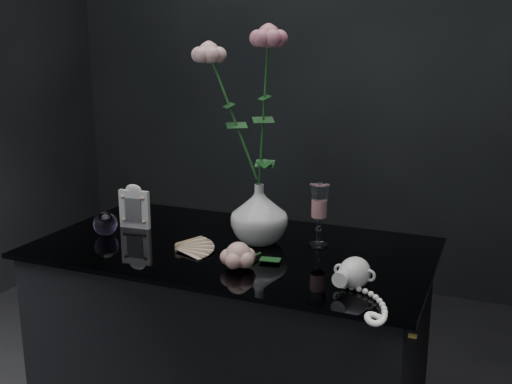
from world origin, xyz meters
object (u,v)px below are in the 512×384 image
at_px(picture_frame, 134,206).
at_px(paperweight, 105,224).
at_px(vase, 259,214).
at_px(pearl_jar, 355,271).
at_px(loose_rose, 238,255).
at_px(wine_glass, 319,215).

height_order(picture_frame, paperweight, picture_frame).
relative_size(vase, pearl_jar, 0.65).
bearing_deg(paperweight, picture_frame, 69.08).
distance_m(vase, loose_rose, 0.21).
height_order(wine_glass, pearl_jar, wine_glass).
relative_size(picture_frame, pearl_jar, 0.52).
relative_size(vase, loose_rose, 0.85).
bearing_deg(vase, wine_glass, 13.08).
relative_size(picture_frame, loose_rose, 0.69).
height_order(paperweight, loose_rose, paperweight).
height_order(vase, wine_glass, wine_glass).
relative_size(wine_glass, pearl_jar, 0.67).
bearing_deg(loose_rose, vase, 118.80).
bearing_deg(pearl_jar, paperweight, 179.61).
distance_m(paperweight, loose_rose, 0.46).
bearing_deg(wine_glass, picture_frame, -174.52).
distance_m(picture_frame, loose_rose, 0.46).
bearing_deg(paperweight, loose_rose, -11.01).
bearing_deg(paperweight, wine_glass, 14.15).
bearing_deg(picture_frame, vase, -2.42).
height_order(wine_glass, loose_rose, wine_glass).
height_order(wine_glass, picture_frame, wine_glass).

